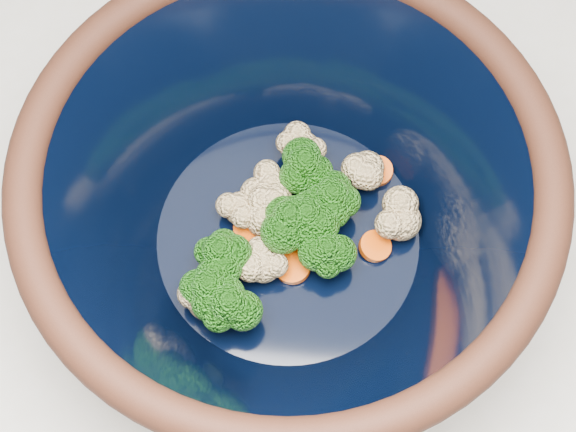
% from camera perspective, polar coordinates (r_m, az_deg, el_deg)
% --- Properties ---
extents(counter, '(1.20, 1.20, 0.90)m').
position_cam_1_polar(counter, '(1.10, 1.96, -12.04)').
color(counter, silver).
rests_on(counter, ground).
extents(mixing_bowl, '(0.43, 0.43, 0.17)m').
position_cam_1_polar(mixing_bowl, '(0.59, 0.00, 0.64)').
color(mixing_bowl, black).
rests_on(mixing_bowl, counter).
extents(vegetable_pile, '(0.18, 0.18, 0.06)m').
position_cam_1_polar(vegetable_pile, '(0.61, -0.46, -0.86)').
color(vegetable_pile, '#608442').
rests_on(vegetable_pile, mixing_bowl).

